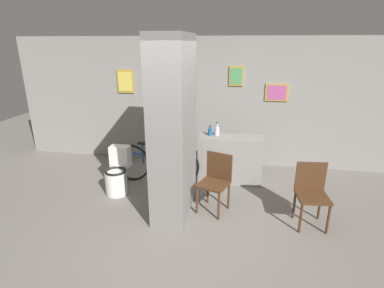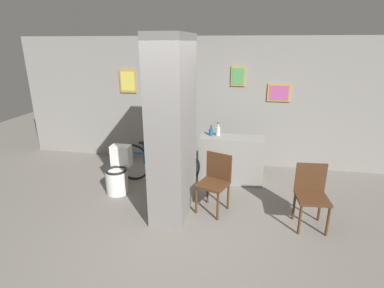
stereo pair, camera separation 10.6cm
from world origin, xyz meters
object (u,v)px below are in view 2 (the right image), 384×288
at_px(bicycle, 156,163).
at_px(bottle_tall, 218,131).
at_px(chair_near_pillar, 215,180).
at_px(chair_by_doorway, 311,193).
at_px(toilet, 118,173).

distance_m(bicycle, bottle_tall, 1.28).
relative_size(chair_near_pillar, bicycle, 0.54).
bearing_deg(bicycle, chair_near_pillar, -32.93).
distance_m(chair_near_pillar, chair_by_doorway, 1.37).
distance_m(chair_near_pillar, bicycle, 1.40).
distance_m(toilet, chair_by_doorway, 3.11).
bearing_deg(toilet, bicycle, 41.26).
bearing_deg(bicycle, chair_by_doorway, -20.01).
xyz_separation_m(chair_near_pillar, bicycle, (-1.17, 0.76, -0.13)).
distance_m(chair_by_doorway, bottle_tall, 1.98).
bearing_deg(chair_near_pillar, toilet, -169.09).
relative_size(bicycle, bottle_tall, 6.44).
xyz_separation_m(bicycle, bottle_tall, (1.08, 0.35, 0.58)).
xyz_separation_m(toilet, chair_by_doorway, (3.07, -0.45, 0.17)).
bearing_deg(toilet, chair_near_pillar, -9.44).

